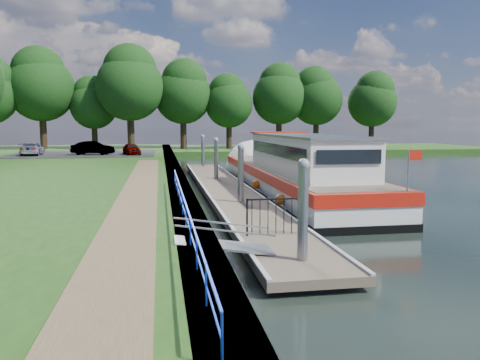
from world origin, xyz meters
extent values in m
plane|color=black|center=(0.00, 0.00, 0.00)|extent=(160.00, 160.00, 0.00)
cube|color=#473D2D|center=(-2.55, 15.00, 0.39)|extent=(1.10, 90.00, 0.78)
cube|color=#1D4112|center=(12.00, 52.00, 0.30)|extent=(60.00, 18.00, 0.60)
cube|color=brown|center=(-4.40, 8.00, 0.80)|extent=(1.60, 40.00, 0.05)
cube|color=black|center=(-11.00, 38.00, 0.81)|extent=(14.00, 12.00, 0.06)
cube|color=#0C2DBF|center=(-2.75, 3.00, 1.48)|extent=(0.04, 18.00, 0.04)
cube|color=#0C2DBF|center=(-2.75, 3.00, 1.12)|extent=(0.03, 18.00, 0.03)
cylinder|color=#0C2DBF|center=(-2.75, -6.00, 1.14)|extent=(0.04, 0.04, 0.72)
cylinder|color=#0C2DBF|center=(-2.75, -4.00, 1.14)|extent=(0.04, 0.04, 0.72)
cylinder|color=#0C2DBF|center=(-2.75, -2.00, 1.14)|extent=(0.04, 0.04, 0.72)
cylinder|color=#0C2DBF|center=(-2.75, 0.00, 1.14)|extent=(0.04, 0.04, 0.72)
cylinder|color=#0C2DBF|center=(-2.75, 2.00, 1.14)|extent=(0.04, 0.04, 0.72)
cylinder|color=#0C2DBF|center=(-2.75, 4.00, 1.14)|extent=(0.04, 0.04, 0.72)
cylinder|color=#0C2DBF|center=(-2.75, 6.00, 1.14)|extent=(0.04, 0.04, 0.72)
cylinder|color=#0C2DBF|center=(-2.75, 8.00, 1.14)|extent=(0.04, 0.04, 0.72)
cylinder|color=#0C2DBF|center=(-2.75, 10.00, 1.14)|extent=(0.04, 0.04, 0.72)
cylinder|color=#0C2DBF|center=(-2.75, 12.00, 1.14)|extent=(0.04, 0.04, 0.72)
cube|color=brown|center=(0.00, 13.00, 0.28)|extent=(2.50, 30.00, 0.24)
cube|color=#9EA0A3|center=(0.00, 1.00, 0.05)|extent=(2.30, 5.00, 0.30)
cube|color=#9EA0A3|center=(0.00, 9.00, 0.05)|extent=(2.30, 5.00, 0.30)
cube|color=#9EA0A3|center=(0.00, 17.00, 0.05)|extent=(2.30, 5.00, 0.30)
cube|color=#9EA0A3|center=(0.00, 25.00, 0.05)|extent=(2.30, 5.00, 0.30)
cube|color=#9EA0A3|center=(1.19, 13.00, 0.43)|extent=(0.12, 30.00, 0.06)
cube|color=#9EA0A3|center=(-1.19, 13.00, 0.43)|extent=(0.12, 30.00, 0.06)
cylinder|color=gray|center=(0.00, -0.50, 1.10)|extent=(0.26, 0.26, 3.40)
sphere|color=gray|center=(0.00, -0.50, 2.80)|extent=(0.30, 0.30, 0.30)
cylinder|color=gray|center=(0.00, 8.50, 1.10)|extent=(0.26, 0.26, 3.40)
sphere|color=gray|center=(0.00, 8.50, 2.80)|extent=(0.30, 0.30, 0.30)
cylinder|color=gray|center=(0.00, 17.50, 1.10)|extent=(0.26, 0.26, 3.40)
sphere|color=gray|center=(0.00, 17.50, 2.80)|extent=(0.30, 0.30, 0.30)
cylinder|color=gray|center=(0.00, 26.50, 1.10)|extent=(0.26, 0.26, 3.40)
sphere|color=gray|center=(0.00, 26.50, 2.80)|extent=(0.30, 0.30, 0.30)
cube|color=#A5A8AD|center=(-1.85, 0.50, 0.60)|extent=(2.58, 1.00, 0.43)
cube|color=#A5A8AD|center=(-1.85, 0.02, 1.10)|extent=(2.58, 0.04, 0.41)
cube|color=#A5A8AD|center=(-1.85, 0.98, 1.10)|extent=(2.58, 0.04, 0.41)
cube|color=black|center=(-0.90, 2.20, 0.98)|extent=(0.05, 0.05, 1.15)
cube|color=black|center=(0.90, 2.20, 0.98)|extent=(0.05, 0.05, 1.15)
cube|color=black|center=(0.00, 2.20, 1.52)|extent=(1.85, 0.05, 0.05)
cube|color=black|center=(-0.75, 2.20, 0.98)|extent=(0.02, 0.02, 1.10)
cube|color=black|center=(-0.50, 2.20, 0.98)|extent=(0.02, 0.02, 1.10)
cube|color=black|center=(-0.25, 2.20, 0.98)|extent=(0.02, 0.02, 1.10)
cube|color=black|center=(0.00, 2.20, 0.98)|extent=(0.02, 0.02, 1.10)
cube|color=black|center=(0.25, 2.20, 0.98)|extent=(0.02, 0.02, 1.10)
cube|color=black|center=(0.50, 2.20, 0.98)|extent=(0.02, 0.02, 1.10)
cube|color=black|center=(0.75, 2.20, 0.98)|extent=(0.02, 0.02, 1.10)
cube|color=black|center=(3.60, 13.29, 0.02)|extent=(4.00, 20.00, 0.55)
cube|color=silver|center=(3.60, 13.29, 0.62)|extent=(3.96, 19.90, 0.65)
cube|color=#B4180C|center=(3.60, 13.29, 1.18)|extent=(4.04, 20.00, 0.48)
cube|color=brown|center=(3.60, 13.29, 1.42)|extent=(3.68, 19.20, 0.04)
cone|color=silver|center=(3.60, 23.69, 0.55)|extent=(4.00, 1.50, 4.00)
cube|color=silver|center=(3.60, 10.79, 2.30)|extent=(3.00, 11.00, 1.75)
cube|color=gray|center=(3.60, 10.79, 3.22)|extent=(3.10, 11.20, 0.10)
cube|color=black|center=(2.08, 10.79, 2.55)|extent=(0.04, 10.00, 0.55)
cube|color=black|center=(5.12, 10.79, 2.55)|extent=(0.04, 10.00, 0.55)
cube|color=black|center=(3.60, 16.34, 2.55)|extent=(2.60, 0.04, 0.55)
cube|color=black|center=(3.60, 5.24, 2.55)|extent=(2.60, 0.04, 0.55)
cube|color=#B4180C|center=(3.60, 15.99, 3.30)|extent=(3.20, 1.60, 0.06)
cylinder|color=gray|center=(5.10, 3.59, 2.15)|extent=(0.05, 0.05, 1.50)
cube|color=#B4180C|center=(5.35, 3.59, 2.70)|extent=(0.50, 0.02, 0.35)
sphere|color=#EA5E0D|center=(1.48, 7.29, 0.65)|extent=(0.44, 0.44, 0.44)
sphere|color=#EA5E0D|center=(1.48, 12.29, 0.65)|extent=(0.44, 0.44, 0.44)
sphere|color=#EA5E0D|center=(1.48, 17.29, 0.65)|extent=(0.44, 0.44, 0.44)
imported|color=#594C47|center=(2.40, 6.78, 2.30)|extent=(0.62, 0.74, 1.72)
cylinder|color=#332316|center=(-17.49, 49.36, 2.70)|extent=(0.83, 0.83, 4.21)
sphere|color=black|center=(-17.49, 49.36, 8.08)|extent=(7.95, 7.95, 7.95)
sphere|color=black|center=(-17.71, 49.47, 10.07)|extent=(6.31, 6.31, 6.31)
cylinder|color=#332316|center=(-11.50, 49.87, 2.15)|extent=(0.70, 0.70, 3.10)
sphere|color=black|center=(-11.50, 49.87, 6.11)|extent=(5.85, 5.85, 5.85)
sphere|color=black|center=(-11.67, 50.04, 7.57)|extent=(4.65, 4.65, 4.65)
cylinder|color=#332316|center=(-6.89, 47.36, 2.75)|extent=(0.84, 0.84, 4.29)
sphere|color=black|center=(-6.89, 47.36, 8.23)|extent=(8.10, 8.10, 8.10)
sphere|color=black|center=(-6.84, 47.51, 10.25)|extent=(6.44, 6.44, 6.44)
cylinder|color=#332316|center=(-0.41, 49.36, 2.52)|extent=(0.79, 0.79, 3.83)
sphere|color=black|center=(-0.41, 49.36, 7.42)|extent=(7.24, 7.24, 7.24)
sphere|color=black|center=(-0.22, 49.13, 9.23)|extent=(5.75, 5.75, 5.75)
cylinder|color=#332316|center=(5.49, 49.09, 2.23)|extent=(0.72, 0.72, 3.26)
sphere|color=black|center=(5.49, 49.09, 6.40)|extent=(6.16, 6.16, 6.16)
sphere|color=black|center=(5.30, 49.34, 7.93)|extent=(4.89, 4.89, 4.89)
cylinder|color=#332316|center=(12.25, 49.38, 2.49)|extent=(0.78, 0.78, 3.77)
sphere|color=black|center=(12.25, 49.38, 7.31)|extent=(7.13, 7.13, 7.13)
sphere|color=black|center=(12.38, 49.62, 9.09)|extent=(5.66, 5.66, 5.66)
cylinder|color=#332316|center=(17.42, 49.40, 2.42)|extent=(0.77, 0.77, 3.65)
sphere|color=black|center=(17.42, 49.40, 7.09)|extent=(6.89, 6.89, 6.89)
sphere|color=black|center=(17.07, 49.41, 8.81)|extent=(5.47, 5.47, 5.47)
cylinder|color=#332316|center=(24.52, 47.52, 2.30)|extent=(0.74, 0.74, 3.41)
sphere|color=black|center=(24.52, 47.52, 6.66)|extent=(6.43, 6.43, 6.43)
sphere|color=black|center=(24.75, 47.30, 8.26)|extent=(5.11, 5.11, 5.11)
imported|color=#999999|center=(-6.17, 35.36, 1.39)|extent=(2.11, 3.50, 1.12)
imported|color=#999999|center=(-9.87, 35.80, 1.49)|extent=(4.18, 2.18, 1.31)
imported|color=#999999|center=(-15.56, 36.27, 1.44)|extent=(1.93, 4.28, 1.21)
camera|label=1|loc=(-3.46, -11.45, 3.78)|focal=35.00mm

